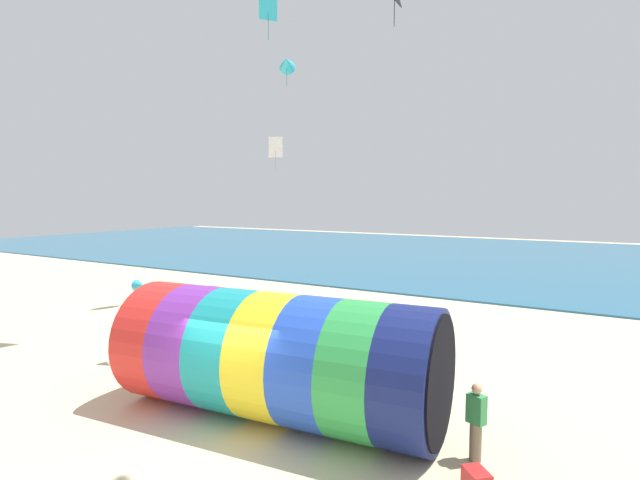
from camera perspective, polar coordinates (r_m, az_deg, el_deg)
ground_plane at (r=12.17m, az=-10.12°, el=-20.93°), size 120.00×120.00×0.00m
sea at (r=46.12m, az=21.70°, el=-2.00°), size 120.00×40.00×0.10m
giant_inflatable_tube at (r=12.22m, az=-4.85°, el=-13.11°), size 8.05×3.76×3.03m
kite_handler at (r=11.06m, az=17.40°, el=-19.21°), size 0.42×0.34×1.60m
kite_white_diamond at (r=30.70m, az=-5.10°, el=10.48°), size 0.77×0.44×2.07m
kite_cyan_delta at (r=30.18m, az=-3.83°, el=19.52°), size 1.37×1.46×1.83m
kite_cyan_diamond at (r=30.13m, az=-5.95°, el=25.05°), size 0.64×0.91×2.58m
beach_flag at (r=16.93m, az=-19.84°, el=-5.32°), size 0.47×0.36×2.67m
cooler_box at (r=10.42m, az=17.47°, el=-24.68°), size 0.62×0.63×0.36m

